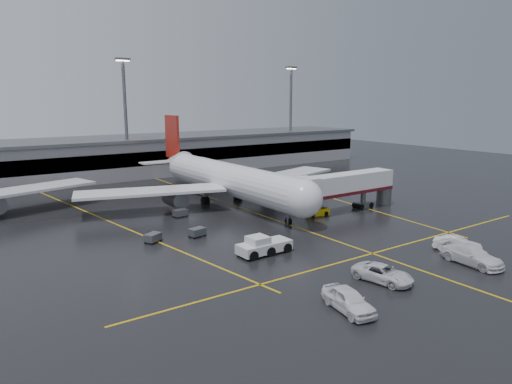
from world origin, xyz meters
TOP-DOWN VIEW (x-y plane):
  - ground at (0.00, 0.00)m, footprint 220.00×220.00m
  - apron_line_centre at (0.00, 0.00)m, footprint 0.25×90.00m
  - apron_line_stop at (0.00, -22.00)m, footprint 60.00×0.25m
  - apron_line_left at (-20.00, 10.00)m, footprint 9.99×69.35m
  - apron_line_right at (18.00, 10.00)m, footprint 7.57×69.64m
  - terminal at (0.00, 47.93)m, footprint 122.00×19.00m
  - light_mast_mid at (-5.00, 42.00)m, footprint 3.00×1.20m
  - light_mast_right at (40.00, 42.00)m, footprint 3.00×1.20m
  - main_airliner at (0.00, 9.70)m, footprint 48.80×45.60m
  - jet_bridge at (11.87, -6.00)m, footprint 19.90×3.40m
  - pushback_tractor at (-10.16, -15.06)m, footprint 6.33×2.79m
  - belt_loader at (6.90, -5.31)m, footprint 3.64×2.24m
  - service_van_a at (-5.53, -28.05)m, footprint 3.72×6.22m
  - service_van_b at (5.87, -30.27)m, footprint 3.23×6.85m
  - service_van_c at (8.49, -26.97)m, footprint 3.84×5.39m
  - service_van_d at (-12.73, -30.56)m, footprint 3.20×5.84m
  - baggage_cart_a at (-13.07, -4.89)m, footprint 2.22×1.68m
  - baggage_cart_b at (-18.56, -3.91)m, footprint 2.38×2.13m
  - baggage_cart_c at (-10.41, 5.45)m, footprint 2.13×1.51m

SIDE VIEW (x-z plane):
  - ground at x=0.00m, z-range 0.00..0.00m
  - apron_line_centre at x=0.00m, z-range 0.00..0.02m
  - apron_line_stop at x=0.00m, z-range 0.00..0.02m
  - apron_line_left at x=-20.00m, z-range 0.00..0.02m
  - apron_line_right at x=18.00m, z-range 0.00..0.02m
  - belt_loader at x=6.90m, z-range -0.55..1.61m
  - baggage_cart_a at x=-13.07m, z-range 0.07..1.19m
  - baggage_cart_b at x=-18.56m, z-range 0.07..1.19m
  - baggage_cart_c at x=-10.41m, z-range 0.07..1.19m
  - service_van_a at x=-5.53m, z-range 0.00..1.62m
  - service_van_c at x=8.49m, z-range 0.00..1.69m
  - pushback_tractor at x=-10.16m, z-range -0.23..2.02m
  - service_van_d at x=-12.73m, z-range 0.00..1.88m
  - service_van_b at x=5.87m, z-range 0.00..1.93m
  - jet_bridge at x=11.87m, z-range 0.91..6.96m
  - main_airliner at x=0.00m, z-range -2.84..11.26m
  - terminal at x=0.00m, z-range 0.02..8.62m
  - light_mast_mid at x=-5.00m, z-range 1.75..27.20m
  - light_mast_right at x=40.00m, z-range 1.75..27.20m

